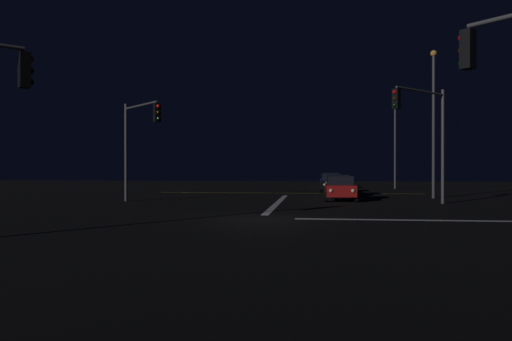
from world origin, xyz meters
The scene contains 13 objects.
ground centered at (0.00, 0.00, -0.05)m, with size 120.00×120.00×0.10m, color black.
stop_line_north centered at (0.00, 9.19, 0.00)m, with size 0.35×15.83×0.01m.
centre_line_ns centered at (0.00, 20.79, 0.00)m, with size 22.00×0.15×0.01m.
crosswalk_bar_east centered at (9.29, 0.00, 0.00)m, with size 15.83×0.40×0.01m.
sedan_red centered at (3.81, 11.82, 0.80)m, with size 2.02×4.33×1.57m.
sedan_silver centered at (3.95, 17.46, 0.80)m, with size 2.02×4.33×1.57m.
sedan_black centered at (3.67, 22.68, 0.80)m, with size 2.02×4.33×1.57m.
sedan_blue centered at (3.70, 29.03, 0.80)m, with size 2.02×4.33×1.57m.
sedan_orange centered at (4.03, 35.17, 0.80)m, with size 2.02×4.33×1.57m.
traffic_signal_nw centered at (-8.29, 8.29, 4.22)m, with size 3.33×3.33×6.10m.
traffic_signal_ne centered at (8.29, 8.29, 4.58)m, with size 3.47×3.47×6.64m.
streetlamp_right_far centered at (10.29, 30.79, 5.28)m, with size 0.44×0.44×9.17m.
streetlamp_right_near centered at (10.29, 14.79, 5.79)m, with size 0.44×0.44×10.16m.
Camera 1 is at (2.15, -19.93, 2.04)m, focal length 34.33 mm.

